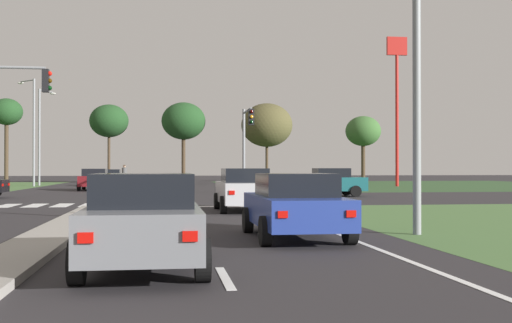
% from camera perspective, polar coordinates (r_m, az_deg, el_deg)
% --- Properties ---
extents(ground_plane, '(200.00, 200.00, 0.00)m').
position_cam_1_polar(ground_plane, '(34.43, -12.40, -3.27)').
color(ground_plane, '#282628').
extents(grass_verge_far_right, '(35.00, 35.00, 0.01)m').
position_cam_1_polar(grass_verge_far_right, '(63.11, 13.24, -2.02)').
color(grass_verge_far_right, '#2D4C28').
rests_on(grass_verge_far_right, ground).
extents(median_island_near, '(1.20, 22.00, 0.14)m').
position_cam_1_polar(median_island_near, '(15.59, -17.74, -6.31)').
color(median_island_near, gray).
rests_on(median_island_near, ground).
extents(median_island_far, '(1.20, 36.00, 0.14)m').
position_cam_1_polar(median_island_far, '(59.37, -10.56, -2.06)').
color(median_island_far, '#ADA89E').
rests_on(median_island_far, ground).
extents(lane_dash_near, '(0.14, 2.00, 0.01)m').
position_cam_1_polar(lane_dash_near, '(9.77, -2.75, -10.19)').
color(lane_dash_near, silver).
rests_on(lane_dash_near, ground).
extents(lane_dash_second, '(0.14, 2.00, 0.01)m').
position_cam_1_polar(lane_dash_second, '(15.71, -4.78, -6.53)').
color(lane_dash_second, silver).
rests_on(lane_dash_second, ground).
extents(lane_dash_third, '(0.14, 2.00, 0.01)m').
position_cam_1_polar(lane_dash_third, '(21.67, -5.68, -4.88)').
color(lane_dash_third, silver).
rests_on(lane_dash_third, ground).
extents(lane_dash_fourth, '(0.14, 2.00, 0.01)m').
position_cam_1_polar(lane_dash_fourth, '(27.66, -6.20, -3.94)').
color(lane_dash_fourth, silver).
rests_on(lane_dash_fourth, ground).
extents(lane_dash_fifth, '(0.14, 2.00, 0.01)m').
position_cam_1_polar(lane_dash_fifth, '(33.65, -6.52, -3.33)').
color(lane_dash_fifth, silver).
rests_on(lane_dash_fifth, ground).
extents(edge_line_right, '(0.14, 24.00, 0.01)m').
position_cam_1_polar(edge_line_right, '(16.91, 6.55, -6.10)').
color(edge_line_right, silver).
rests_on(edge_line_right, ground).
extents(stop_bar_near, '(6.40, 0.50, 0.01)m').
position_cam_1_polar(stop_bar_near, '(27.37, -5.55, -3.97)').
color(stop_bar_near, silver).
rests_on(stop_bar_near, ground).
extents(crosswalk_bar_third, '(0.70, 2.80, 0.01)m').
position_cam_1_polar(crosswalk_bar_third, '(29.90, -21.04, -3.65)').
color(crosswalk_bar_third, silver).
rests_on(crosswalk_bar_third, ground).
extents(crosswalk_bar_fourth, '(0.70, 2.80, 0.01)m').
position_cam_1_polar(crosswalk_bar_fourth, '(29.66, -18.87, -3.68)').
color(crosswalk_bar_fourth, silver).
rests_on(crosswalk_bar_fourth, ground).
extents(crosswalk_bar_fifth, '(0.70, 2.80, 0.01)m').
position_cam_1_polar(crosswalk_bar_fifth, '(29.47, -16.67, -3.71)').
color(crosswalk_bar_fifth, silver).
rests_on(crosswalk_bar_fifth, ground).
extents(crosswalk_bar_sixth, '(0.70, 2.80, 0.01)m').
position_cam_1_polar(crosswalk_bar_sixth, '(29.32, -14.44, -3.73)').
color(crosswalk_bar_sixth, silver).
rests_on(crosswalk_bar_sixth, ground).
extents(crosswalk_bar_seventh, '(0.70, 2.80, 0.01)m').
position_cam_1_polar(crosswalk_bar_seventh, '(29.21, -12.19, -3.75)').
color(crosswalk_bar_seventh, silver).
rests_on(crosswalk_bar_seventh, ground).
extents(car_beige_near, '(2.06, 4.19, 1.49)m').
position_cam_1_polar(car_beige_near, '(59.35, -12.66, -1.38)').
color(car_beige_near, '#BCAD8E').
rests_on(car_beige_near, ground).
extents(car_maroon_second, '(2.09, 4.58, 1.57)m').
position_cam_1_polar(car_maroon_second, '(48.51, -14.01, -1.52)').
color(car_maroon_second, maroon).
rests_on(car_maroon_second, ground).
extents(car_grey_third, '(1.97, 4.33, 1.55)m').
position_cam_1_polar(car_grey_third, '(10.67, -9.86, -5.12)').
color(car_grey_third, slate).
rests_on(car_grey_third, ground).
extents(car_silver_fourth, '(2.04, 4.40, 1.61)m').
position_cam_1_polar(car_silver_fourth, '(24.50, -1.05, -2.46)').
color(car_silver_fourth, '#B7B7BC').
rests_on(car_silver_fourth, ground).
extents(car_teal_sixth, '(4.14, 2.07, 1.61)m').
position_cam_1_polar(car_teal_sixth, '(37.25, 6.46, -1.81)').
color(car_teal_sixth, '#19565B').
rests_on(car_teal_sixth, ground).
extents(car_blue_seventh, '(2.04, 4.53, 1.51)m').
position_cam_1_polar(car_blue_seventh, '(15.08, 3.43, -3.85)').
color(car_blue_seventh, navy).
rests_on(car_blue_seventh, ground).
extents(traffic_signal_far_right, '(0.32, 3.91, 5.37)m').
position_cam_1_polar(traffic_signal_far_right, '(39.85, -0.83, 2.36)').
color(traffic_signal_far_right, gray).
rests_on(traffic_signal_far_right, ground).
extents(street_lamp_third, '(1.84, 1.79, 9.45)m').
position_cam_1_polar(street_lamp_third, '(60.17, -19.06, 2.95)').
color(street_lamp_third, gray).
rests_on(street_lamp_third, ground).
extents(street_lamp_fourth, '(1.25, 2.10, 8.85)m').
position_cam_1_polar(street_lamp_fourth, '(62.56, -18.42, 2.53)').
color(street_lamp_fourth, gray).
rests_on(street_lamp_fourth, ground).
extents(pedestrian_at_median, '(0.34, 0.34, 1.71)m').
position_cam_1_polar(pedestrian_at_median, '(45.90, -11.51, -1.12)').
color(pedestrian_at_median, maroon).
rests_on(pedestrian_at_median, median_island_far).
extents(fastfood_pole_sign, '(1.80, 0.40, 13.14)m').
position_cam_1_polar(fastfood_pole_sign, '(58.69, 12.29, 7.12)').
color(fastfood_pole_sign, red).
rests_on(fastfood_pole_sign, ground).
extents(treeline_second, '(3.34, 3.34, 9.01)m').
position_cam_1_polar(treeline_second, '(73.89, -21.10, 3.99)').
color(treeline_second, '#423323').
rests_on(treeline_second, ground).
extents(treeline_third, '(4.08, 4.08, 8.33)m').
position_cam_1_polar(treeline_third, '(70.28, -12.81, 3.48)').
color(treeline_third, '#423323').
rests_on(treeline_third, ground).
extents(treeline_fourth, '(4.51, 4.51, 8.36)m').
position_cam_1_polar(treeline_fourth, '(67.11, -6.40, 3.53)').
color(treeline_fourth, '#423323').
rests_on(treeline_fourth, ground).
extents(treeline_fifth, '(5.49, 5.49, 8.54)m').
position_cam_1_polar(treeline_fifth, '(69.42, 0.96, 3.21)').
color(treeline_fifth, '#423323').
rests_on(treeline_fifth, ground).
extents(treeline_sixth, '(3.87, 3.87, 7.31)m').
position_cam_1_polar(treeline_sixth, '(72.03, 9.41, 2.61)').
color(treeline_sixth, '#423323').
rests_on(treeline_sixth, ground).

